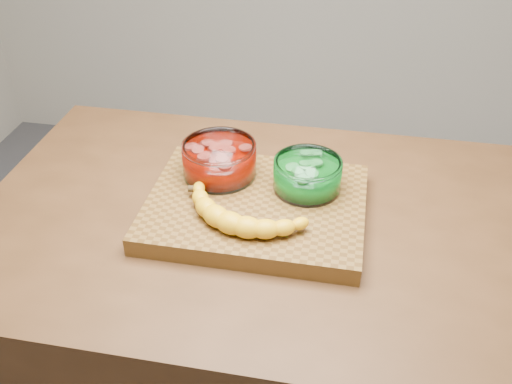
# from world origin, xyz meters

# --- Properties ---
(counter) EXTENTS (1.20, 0.80, 0.90)m
(counter) POSITION_xyz_m (0.00, 0.00, 0.45)
(counter) COLOR #4C2D16
(counter) RESTS_ON ground
(cutting_board) EXTENTS (0.45, 0.35, 0.04)m
(cutting_board) POSITION_xyz_m (0.00, 0.00, 0.92)
(cutting_board) COLOR brown
(cutting_board) RESTS_ON counter
(bowl_red) EXTENTS (0.16, 0.16, 0.08)m
(bowl_red) POSITION_xyz_m (-0.10, 0.08, 0.98)
(bowl_red) COLOR white
(bowl_red) RESTS_ON cutting_board
(bowl_green) EXTENTS (0.14, 0.14, 0.07)m
(bowl_green) POSITION_xyz_m (0.10, 0.06, 0.97)
(bowl_green) COLOR white
(bowl_green) RESTS_ON cutting_board
(banana) EXTENTS (0.29, 0.17, 0.04)m
(banana) POSITION_xyz_m (-0.01, -0.06, 0.96)
(banana) COLOR #EFAF15
(banana) RESTS_ON cutting_board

